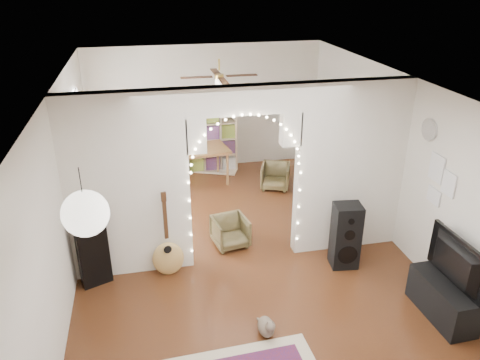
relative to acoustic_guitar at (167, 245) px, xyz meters
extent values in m
plane|color=black|center=(1.18, 0.25, -0.50)|extent=(7.50, 7.50, 0.00)
cube|color=white|center=(1.18, 0.25, 2.20)|extent=(5.00, 7.50, 0.02)
cube|color=silver|center=(1.18, 4.00, 0.85)|extent=(5.00, 0.02, 2.70)
cube|color=silver|center=(-1.32, 0.25, 0.85)|extent=(0.02, 7.50, 2.70)
cube|color=silver|center=(3.68, 0.25, 0.85)|extent=(0.02, 7.50, 2.70)
cube|color=silver|center=(-0.47, 0.25, 0.85)|extent=(1.70, 0.20, 2.70)
cube|color=silver|center=(2.83, 0.25, 0.85)|extent=(1.70, 0.20, 2.70)
cube|color=silver|center=(1.18, 0.25, 2.00)|extent=(1.60, 0.20, 0.40)
cube|color=white|center=(-1.29, 2.05, 1.00)|extent=(0.04, 1.20, 1.40)
cylinder|color=white|center=(3.66, -0.35, 1.60)|extent=(0.03, 0.31, 0.31)
sphere|color=white|center=(-0.72, -2.15, 1.75)|extent=(0.40, 0.40, 0.40)
cube|color=black|center=(-1.02, 0.00, 0.05)|extent=(0.44, 0.29, 1.09)
ellipsoid|color=tan|center=(0.00, 0.00, -0.02)|extent=(0.48, 0.27, 0.55)
cube|color=black|center=(0.00, 0.00, 0.44)|extent=(0.06, 0.05, 0.63)
cube|color=black|center=(0.00, 0.00, 0.78)|extent=(0.07, 0.05, 0.14)
ellipsoid|color=brown|center=(1.07, -1.49, -0.39)|extent=(0.24, 0.33, 0.22)
sphere|color=brown|center=(1.09, -1.61, -0.28)|extent=(0.14, 0.14, 0.13)
cone|color=brown|center=(1.06, -1.61, -0.21)|extent=(0.04, 0.04, 0.05)
cone|color=brown|center=(1.12, -1.61, -0.21)|extent=(0.04, 0.04, 0.05)
cylinder|color=brown|center=(1.05, -1.32, -0.46)|extent=(0.06, 0.21, 0.07)
cube|color=black|center=(2.61, -0.30, 0.01)|extent=(0.43, 0.38, 1.01)
cylinder|color=black|center=(2.59, -0.47, -0.22)|extent=(0.29, 0.05, 0.29)
cylinder|color=black|center=(2.59, -0.47, 0.12)|extent=(0.16, 0.04, 0.16)
cylinder|color=black|center=(2.59, -0.47, 0.35)|extent=(0.09, 0.03, 0.09)
cube|color=black|center=(3.38, -1.63, -0.25)|extent=(0.43, 1.01, 0.50)
imported|color=black|center=(3.38, -1.63, 0.31)|extent=(0.17, 1.08, 0.62)
cube|color=#C4AA8E|center=(1.06, 3.75, 0.24)|extent=(1.47, 0.89, 1.48)
cube|color=olive|center=(0.86, 3.12, 0.23)|extent=(1.31, 0.97, 0.05)
cylinder|color=olive|center=(0.39, 2.72, -0.15)|extent=(0.05, 0.05, 0.70)
cylinder|color=olive|center=(1.42, 2.88, -0.15)|extent=(0.05, 0.05, 0.70)
cylinder|color=olive|center=(0.30, 3.36, -0.15)|extent=(0.05, 0.05, 0.70)
cylinder|color=olive|center=(1.33, 3.51, -0.15)|extent=(0.05, 0.05, 0.70)
imported|color=white|center=(0.86, 3.12, 0.35)|extent=(0.21, 0.21, 0.19)
imported|color=brown|center=(1.04, 0.60, -0.25)|extent=(0.61, 0.63, 0.49)
imported|color=brown|center=(2.35, 2.54, -0.24)|extent=(0.72, 0.73, 0.52)
camera|label=1|loc=(-0.17, -5.79, 3.63)|focal=35.00mm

